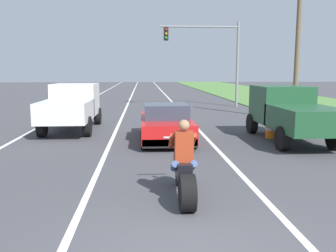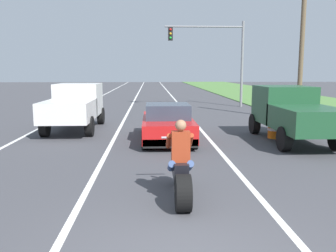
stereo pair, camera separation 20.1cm
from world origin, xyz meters
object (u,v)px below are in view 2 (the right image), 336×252
motorcycle_with_rider (181,171)px  sports_car_red (167,124)px  pickup_truck_left_lane_white (75,105)px  pickup_truck_right_shoulder_dark_green (292,111)px  traffic_light_mast_near (217,49)px  construction_barrel_nearest (276,125)px

motorcycle_with_rider → sports_car_red: 6.28m
motorcycle_with_rider → pickup_truck_left_lane_white: (-3.86, 8.89, 0.51)m
pickup_truck_right_shoulder_dark_green → traffic_light_mast_near: 13.26m
sports_car_red → pickup_truck_left_lane_white: size_ratio=0.90×
pickup_truck_left_lane_white → construction_barrel_nearest: pickup_truck_left_lane_white is taller
traffic_light_mast_near → construction_barrel_nearest: traffic_light_mast_near is taller
sports_car_red → pickup_truck_right_shoulder_dark_green: pickup_truck_right_shoulder_dark_green is taller
construction_barrel_nearest → sports_car_red: bearing=-176.3°
pickup_truck_right_shoulder_dark_green → construction_barrel_nearest: (-0.37, 0.66, -0.60)m
motorcycle_with_rider → pickup_truck_right_shoulder_dark_green: 7.47m
pickup_truck_left_lane_white → traffic_light_mast_near: size_ratio=0.80×
sports_car_red → construction_barrel_nearest: size_ratio=4.30×
motorcycle_with_rider → traffic_light_mast_near: bearing=77.5°
construction_barrel_nearest → motorcycle_with_rider: bearing=-122.7°
motorcycle_with_rider → pickup_truck_right_shoulder_dark_green: pickup_truck_right_shoulder_dark_green is taller
sports_car_red → pickup_truck_left_lane_white: (-3.90, 2.61, 0.48)m
pickup_truck_left_lane_white → traffic_light_mast_near: bearing=51.0°
pickup_truck_right_shoulder_dark_green → traffic_light_mast_near: size_ratio=0.80×
sports_car_red → construction_barrel_nearest: 4.17m
traffic_light_mast_near → pickup_truck_right_shoulder_dark_green: bearing=-88.2°
motorcycle_with_rider → construction_barrel_nearest: bearing=57.3°
pickup_truck_right_shoulder_dark_green → sports_car_red: bearing=175.0°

